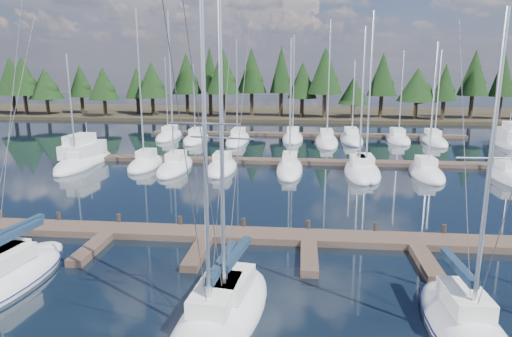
# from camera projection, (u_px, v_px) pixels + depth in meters

# --- Properties ---
(ground) EXTENTS (260.00, 260.00, 0.00)m
(ground) POSITION_uv_depth(u_px,v_px,m) (307.00, 188.00, 38.60)
(ground) COLOR black
(ground) RESTS_ON ground
(far_shore) EXTENTS (220.00, 30.00, 0.60)m
(far_shore) POSITION_uv_depth(u_px,v_px,m) (305.00, 113.00, 96.78)
(far_shore) COLOR #332A1C
(far_shore) RESTS_ON ground
(main_dock) EXTENTS (44.00, 6.13, 0.90)m
(main_dock) POSITION_uv_depth(u_px,v_px,m) (309.00, 241.00, 26.28)
(main_dock) COLOR brown
(main_dock) RESTS_ON ground
(back_docks) EXTENTS (50.00, 21.80, 0.40)m
(back_docks) POSITION_uv_depth(u_px,v_px,m) (306.00, 146.00, 57.57)
(back_docks) COLOR brown
(back_docks) RESTS_ON ground
(front_sailboat_1) EXTENTS (3.67, 8.42, 15.30)m
(front_sailboat_1) POSITION_uv_depth(u_px,v_px,m) (3.00, 282.00, 21.14)
(front_sailboat_1) COLOR silver
(front_sailboat_1) RESTS_ON ground
(front_sailboat_2) EXTENTS (3.59, 9.50, 14.84)m
(front_sailboat_2) POSITION_uv_depth(u_px,v_px,m) (213.00, 324.00, 17.67)
(front_sailboat_2) COLOR silver
(front_sailboat_2) RESTS_ON ground
(front_sailboat_3) EXTENTS (3.93, 8.17, 13.61)m
(front_sailboat_3) POSITION_uv_depth(u_px,v_px,m) (228.00, 310.00, 18.72)
(front_sailboat_3) COLOR silver
(front_sailboat_3) RESTS_ON ground
(front_sailboat_4) EXTENTS (3.05, 8.13, 12.73)m
(front_sailboat_4) POSITION_uv_depth(u_px,v_px,m) (466.00, 329.00, 17.38)
(front_sailboat_4) COLOR silver
(front_sailboat_4) RESTS_ON ground
(back_sailboat_rows) EXTENTS (46.95, 30.37, 16.61)m
(back_sailboat_rows) POSITION_uv_depth(u_px,v_px,m) (300.00, 151.00, 53.84)
(back_sailboat_rows) COLOR silver
(back_sailboat_rows) RESTS_ON ground
(motor_yacht_left) EXTENTS (3.91, 10.41, 5.14)m
(motor_yacht_left) POSITION_uv_depth(u_px,v_px,m) (84.00, 158.00, 48.41)
(motor_yacht_left) COLOR silver
(motor_yacht_left) RESTS_ON ground
(motor_yacht_right) EXTENTS (4.45, 10.39, 5.05)m
(motor_yacht_right) POSITION_uv_depth(u_px,v_px,m) (511.00, 141.00, 59.10)
(motor_yacht_right) COLOR silver
(motor_yacht_right) RESTS_ON ground
(tree_line) EXTENTS (186.87, 11.97, 13.55)m
(tree_line) POSITION_uv_depth(u_px,v_px,m) (307.00, 80.00, 85.59)
(tree_line) COLOR black
(tree_line) RESTS_ON far_shore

